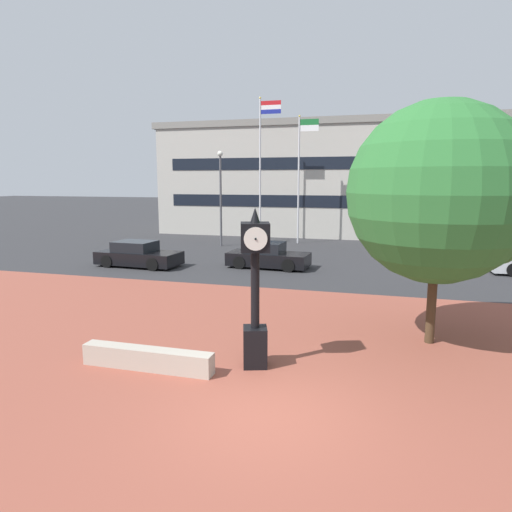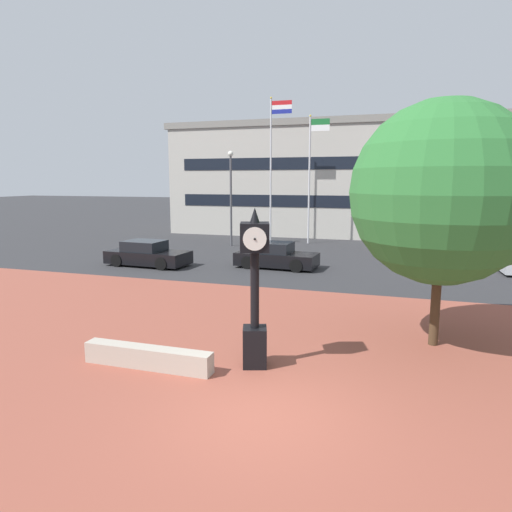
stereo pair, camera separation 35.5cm
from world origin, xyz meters
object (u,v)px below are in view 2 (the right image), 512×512
at_px(street_clock, 255,291).
at_px(plaza_tree, 453,197).
at_px(flagpole_secondary, 311,171).
at_px(civic_building, 351,179).
at_px(car_street_near, 147,254).
at_px(flagpole_primary, 273,160).
at_px(car_street_mid, 276,256).
at_px(street_lamp_post, 231,188).

height_order(street_clock, plaza_tree, plaza_tree).
xyz_separation_m(flagpole_secondary, civic_building, (1.77, 8.74, -0.49)).
height_order(car_street_near, flagpole_primary, flagpole_primary).
bearing_deg(flagpole_secondary, car_street_mid, -89.24).
height_order(plaza_tree, civic_building, civic_building).
height_order(car_street_mid, flagpole_secondary, flagpole_secondary).
distance_m(car_street_mid, flagpole_secondary, 10.39).
distance_m(street_clock, car_street_mid, 12.51).
distance_m(street_clock, flagpole_primary, 22.62).
distance_m(plaza_tree, car_street_near, 16.02).
height_order(flagpole_primary, flagpole_secondary, flagpole_primary).
relative_size(car_street_near, street_lamp_post, 0.70).
xyz_separation_m(street_clock, flagpole_secondary, (-2.93, 21.55, 3.11)).
bearing_deg(plaza_tree, car_street_near, 150.42).
bearing_deg(car_street_near, street_lamp_post, 171.99).
relative_size(car_street_mid, flagpole_primary, 0.42).
bearing_deg(street_lamp_post, car_street_mid, -53.44).
bearing_deg(flagpole_primary, car_street_near, -108.42).
relative_size(flagpole_primary, flagpole_secondary, 1.15).
distance_m(plaza_tree, street_lamp_post, 19.81).
bearing_deg(street_lamp_post, civic_building, 60.61).
height_order(car_street_near, car_street_mid, same).
relative_size(street_clock, flagpole_secondary, 0.43).
height_order(car_street_mid, civic_building, civic_building).
distance_m(plaza_tree, flagpole_secondary, 19.99).
bearing_deg(street_lamp_post, flagpole_secondary, 30.92).
bearing_deg(flagpole_primary, street_clock, -75.32).
relative_size(street_clock, car_street_near, 0.86).
bearing_deg(street_lamp_post, street_clock, -67.68).
height_order(car_street_mid, flagpole_primary, flagpole_primary).
xyz_separation_m(plaza_tree, car_street_near, (-13.62, 7.73, -3.35)).
distance_m(flagpole_secondary, street_lamp_post, 5.65).
xyz_separation_m(flagpole_primary, flagpole_secondary, (2.72, 0.00, -0.78)).
distance_m(car_street_near, car_street_mid, 6.62).
distance_m(plaza_tree, flagpole_primary, 21.18).
xyz_separation_m(car_street_near, car_street_mid, (6.46, 1.43, -0.00)).
bearing_deg(flagpole_primary, car_street_mid, -73.21).
bearing_deg(street_clock, street_lamp_post, 94.66).
xyz_separation_m(car_street_near, flagpole_primary, (3.62, 10.85, 5.14)).
relative_size(car_street_mid, civic_building, 0.14).
height_order(car_street_mid, street_lamp_post, street_lamp_post).
relative_size(flagpole_secondary, street_lamp_post, 1.39).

